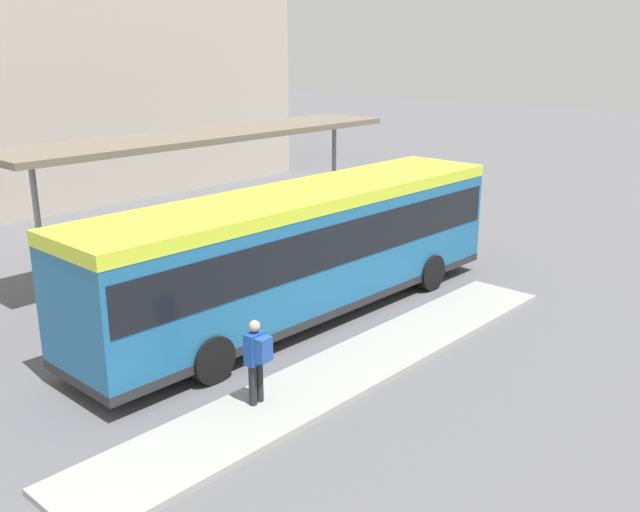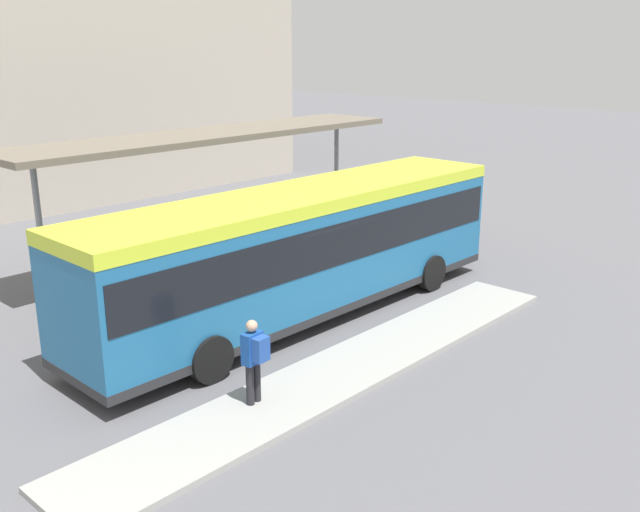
# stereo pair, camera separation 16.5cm
# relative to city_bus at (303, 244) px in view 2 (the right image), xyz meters

# --- Properties ---
(ground_plane) EXTENTS (120.00, 120.00, 0.00)m
(ground_plane) POSITION_rel_city_bus_xyz_m (-0.01, 0.00, -1.84)
(ground_plane) COLOR #5B5B60
(curb_island) EXTENTS (13.02, 1.80, 0.12)m
(curb_island) POSITION_rel_city_bus_xyz_m (-1.58, -2.82, -1.78)
(curb_island) COLOR #9E9E99
(curb_island) RESTS_ON ground_plane
(city_bus) EXTENTS (12.20, 2.68, 3.15)m
(city_bus) POSITION_rel_city_bus_xyz_m (0.00, 0.00, 0.00)
(city_bus) COLOR #1E6093
(city_bus) RESTS_ON ground_plane
(pedestrian_waiting) EXTENTS (0.42, 0.44, 1.62)m
(pedestrian_waiting) POSITION_rel_city_bus_xyz_m (-3.93, -2.59, -0.79)
(pedestrian_waiting) COLOR #232328
(pedestrian_waiting) RESTS_ON curb_island
(bicycle_yellow) EXTENTS (0.48, 1.65, 0.72)m
(bicycle_yellow) POSITION_rel_city_bus_xyz_m (8.87, 1.73, -1.48)
(bicycle_yellow) COLOR black
(bicycle_yellow) RESTS_ON ground_plane
(bicycle_black) EXTENTS (0.48, 1.59, 0.69)m
(bicycle_black) POSITION_rel_city_bus_xyz_m (9.07, 2.49, -1.50)
(bicycle_black) COLOR black
(bicycle_black) RESTS_ON ground_plane
(bicycle_green) EXTENTS (0.48, 1.73, 0.75)m
(bicycle_green) POSITION_rel_city_bus_xyz_m (8.94, 3.26, -1.47)
(bicycle_green) COLOR black
(bicycle_green) RESTS_ON ground_plane
(bicycle_blue) EXTENTS (0.48, 1.75, 0.75)m
(bicycle_blue) POSITION_rel_city_bus_xyz_m (9.16, 4.02, -1.46)
(bicycle_blue) COLOR black
(bicycle_blue) RESTS_ON ground_plane
(station_shelter) EXTENTS (13.19, 2.57, 3.91)m
(station_shelter) POSITION_rel_city_bus_xyz_m (1.76, 5.48, 1.92)
(station_shelter) COLOR #706656
(station_shelter) RESTS_ON ground_plane
(potted_planter_near_shelter) EXTENTS (0.72, 0.72, 1.26)m
(potted_planter_near_shelter) POSITION_rel_city_bus_xyz_m (3.53, 3.21, -1.18)
(potted_planter_near_shelter) COLOR slate
(potted_planter_near_shelter) RESTS_ON ground_plane
(potted_planter_far_side) EXTENTS (0.73, 0.73, 1.13)m
(potted_planter_far_side) POSITION_rel_city_bus_xyz_m (0.33, 3.53, -1.25)
(potted_planter_far_side) COLOR slate
(potted_planter_far_side) RESTS_ON ground_plane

